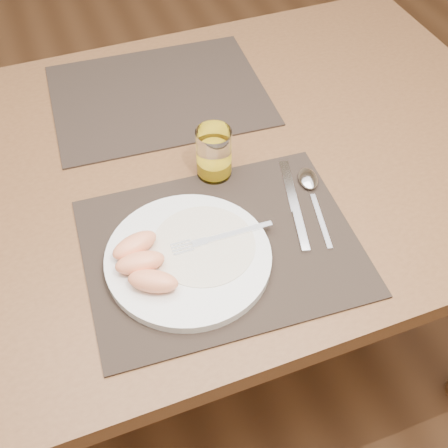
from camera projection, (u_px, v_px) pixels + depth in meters
ground at (202, 349)px, 1.64m from camera, size 5.00×5.00×0.00m
table at (192, 191)px, 1.14m from camera, size 1.40×0.90×0.75m
placemat_near at (221, 247)px, 0.94m from camera, size 0.47×0.38×0.00m
placemat_far at (159, 95)px, 1.21m from camera, size 0.47×0.38×0.00m
plate at (188, 258)px, 0.91m from camera, size 0.27×0.27×0.02m
plate_dressing at (204, 245)px, 0.91m from camera, size 0.17×0.17×0.00m
fork at (214, 239)px, 0.92m from camera, size 0.17×0.02×0.00m
knife at (296, 211)px, 0.98m from camera, size 0.07×0.22×0.01m
spoon at (310, 185)px, 1.02m from camera, size 0.07×0.19×0.01m
juice_glass at (214, 155)px, 1.02m from camera, size 0.06×0.06×0.10m
grapefruit_wedges at (142, 263)px, 0.87m from camera, size 0.09×0.14×0.03m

